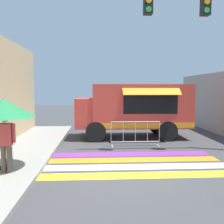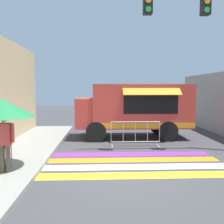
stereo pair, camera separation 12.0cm
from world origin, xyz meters
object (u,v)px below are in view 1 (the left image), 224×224
Objects in this scene: food_truck at (132,107)px; patio_umbrella at (3,108)px; barricade_front at (135,134)px; folding_chair at (3,145)px; traffic_signal_pole at (207,27)px; vendor_person at (6,140)px.

food_truck is 6.65m from patio_umbrella.
food_truck is 2.66× the size of barricade_front.
folding_chair is 5.11m from barricade_front.
traffic_signal_pole is 7.38× the size of folding_chair.
traffic_signal_pole is at bearing -8.70° from folding_chair.
traffic_signal_pole reaches higher than food_truck.
patio_umbrella is at bearing -162.43° from traffic_signal_pole.
barricade_front is (-0.11, -1.93, -0.98)m from food_truck.
patio_umbrella is 0.96× the size of barricade_front.
patio_umbrella reaches higher than vendor_person.
folding_chair is at bearing -136.02° from food_truck.
traffic_signal_pole is 8.10m from folding_chair.
patio_umbrella is 2.24× the size of folding_chair.
folding_chair is 1.16m from vendor_person.
food_truck is at bearing 128.14° from traffic_signal_pole.
folding_chair is (-4.57, -4.41, -0.83)m from food_truck.
vendor_person is at bearing -64.77° from patio_umbrella.
traffic_signal_pole reaches higher than vendor_person.
traffic_signal_pole reaches higher than barricade_front.
folding_chair is 0.43× the size of barricade_front.
barricade_front is (4.01, 3.48, -0.51)m from vendor_person.
food_truck reaches higher than barricade_front.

